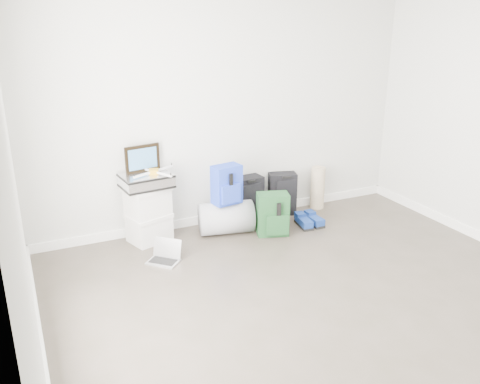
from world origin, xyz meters
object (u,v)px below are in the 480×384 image
duffel_bag (226,218)px  laptop (165,256)px  boxes_stack (148,214)px  carry_on (282,194)px  briefcase (146,181)px  large_suitcase (247,200)px

duffel_bag → laptop: (-0.83, -0.37, -0.13)m
laptop → boxes_stack: bearing=134.9°
carry_on → laptop: size_ratio=1.42×
briefcase → laptop: briefcase is taller
boxes_stack → briefcase: size_ratio=1.21×
carry_on → laptop: bearing=-143.6°
boxes_stack → large_suitcase: (1.19, 0.03, -0.03)m
briefcase → duffel_bag: 0.99m
briefcase → duffel_bag: (0.83, -0.17, -0.50)m
boxes_stack → laptop: (0.01, -0.54, -0.26)m
boxes_stack → duffel_bag: boxes_stack is taller
briefcase → laptop: size_ratio=1.38×
briefcase → carry_on: bearing=-3.8°
boxes_stack → briefcase: (-0.00, 0.00, 0.38)m
briefcase → carry_on: 1.74m
duffel_bag → laptop: duffel_bag is taller
briefcase → duffel_bag: size_ratio=0.85×
carry_on → laptop: carry_on is taller
large_suitcase → carry_on: bearing=0.1°
carry_on → duffel_bag: bearing=-147.8°
carry_on → laptop: (-1.68, -0.61, -0.21)m
duffel_bag → boxes_stack: bearing=-179.6°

